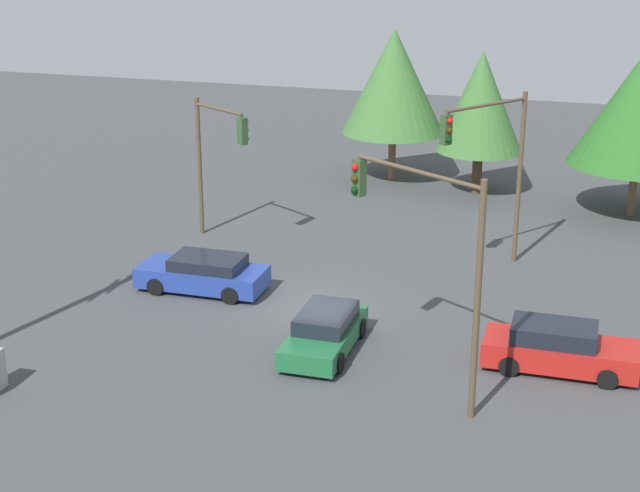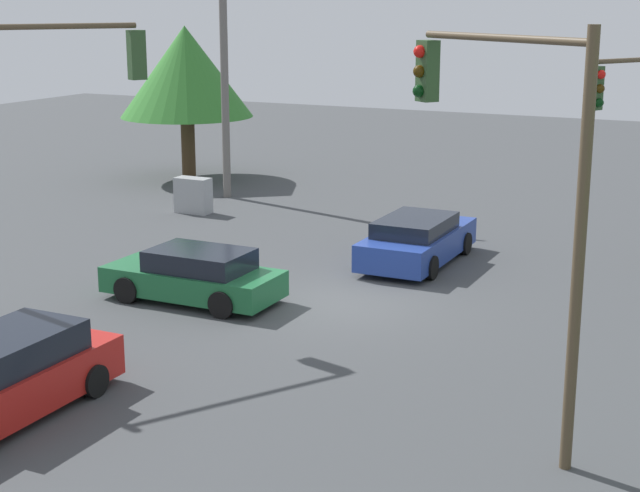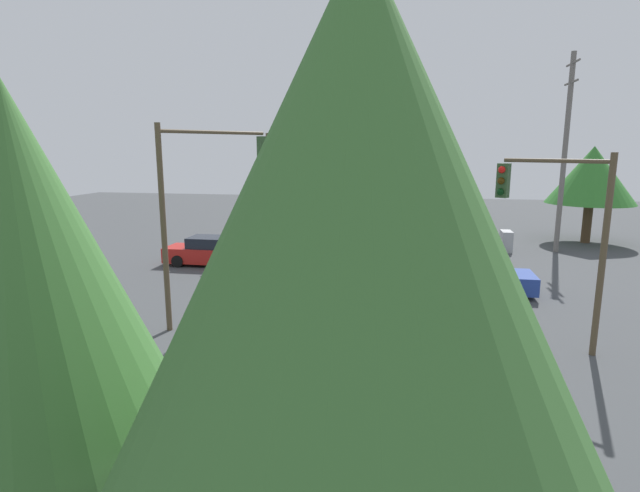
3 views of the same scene
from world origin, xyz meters
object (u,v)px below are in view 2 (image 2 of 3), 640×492
(electrical_cabinet, at_px, (193,195))
(traffic_signal_aux, at_px, (15,118))
(sedan_blue, at_px, (417,240))
(sedan_green, at_px, (195,276))
(traffic_signal_main, at_px, (639,123))
(sedan_red, at_px, (4,378))
(traffic_signal_cross, at_px, (512,159))

(electrical_cabinet, bearing_deg, traffic_signal_aux, -73.28)
(sedan_blue, xyz_separation_m, sedan_green, (-3.51, -5.56, -0.02))
(traffic_signal_main, bearing_deg, sedan_blue, -42.66)
(sedan_red, height_order, traffic_signal_main, traffic_signal_main)
(traffic_signal_aux, distance_m, electrical_cabinet, 12.98)
(sedan_blue, relative_size, traffic_signal_cross, 0.69)
(traffic_signal_main, height_order, electrical_cabinet, traffic_signal_main)
(traffic_signal_aux, bearing_deg, traffic_signal_main, -14.06)
(traffic_signal_cross, bearing_deg, sedan_red, 58.21)
(sedan_blue, distance_m, traffic_signal_aux, 11.27)
(sedan_green, xyz_separation_m, traffic_signal_aux, (-1.95, -3.46, 3.99))
(sedan_red, relative_size, traffic_signal_cross, 0.68)
(traffic_signal_aux, bearing_deg, sedan_green, 2.12)
(traffic_signal_main, relative_size, electrical_cabinet, 4.80)
(traffic_signal_main, xyz_separation_m, traffic_signal_cross, (-0.33, -10.95, 0.63))
(traffic_signal_main, bearing_deg, traffic_signal_aux, -14.41)
(sedan_red, bearing_deg, traffic_signal_main, -119.78)
(sedan_red, relative_size, sedan_green, 1.07)
(sedan_blue, xyz_separation_m, traffic_signal_main, (5.30, 1.55, 3.28))
(traffic_signal_cross, distance_m, traffic_signal_aux, 10.43)
(traffic_signal_cross, bearing_deg, sedan_blue, -26.25)
(traffic_signal_cross, distance_m, electrical_cabinet, 18.97)
(sedan_blue, xyz_separation_m, traffic_signal_cross, (4.97, -9.40, 3.90))
(sedan_blue, relative_size, sedan_red, 1.01)
(sedan_green, relative_size, traffic_signal_main, 0.73)
(sedan_blue, height_order, electrical_cabinet, sedan_blue)
(traffic_signal_cross, relative_size, traffic_signal_aux, 0.99)
(traffic_signal_aux, bearing_deg, electrical_cabinet, 48.16)
(sedan_red, distance_m, traffic_signal_cross, 9.23)
(sedan_red, distance_m, traffic_signal_main, 16.60)
(sedan_green, bearing_deg, sedan_red, -174.13)
(sedan_red, bearing_deg, traffic_signal_aux, -53.17)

